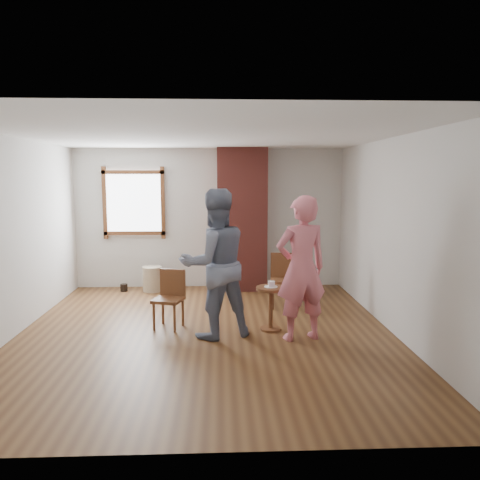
% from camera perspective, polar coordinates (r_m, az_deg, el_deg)
% --- Properties ---
extents(ground, '(5.50, 5.50, 0.00)m').
position_cam_1_polar(ground, '(6.40, -4.17, -11.26)').
color(ground, brown).
rests_on(ground, ground).
extents(room_shell, '(5.04, 5.52, 2.62)m').
position_cam_1_polar(room_shell, '(6.66, -4.66, 5.37)').
color(room_shell, silver).
rests_on(room_shell, ground).
extents(brick_chimney, '(0.90, 0.50, 2.60)m').
position_cam_1_polar(brick_chimney, '(8.59, 0.23, 2.50)').
color(brick_chimney, '#953D35').
rests_on(brick_chimney, ground).
extents(stoneware_crock, '(0.41, 0.41, 0.45)m').
position_cam_1_polar(stoneware_crock, '(8.74, -10.63, -4.67)').
color(stoneware_crock, tan).
rests_on(stoneware_crock, ground).
extents(dark_pot, '(0.16, 0.16, 0.13)m').
position_cam_1_polar(dark_pot, '(8.86, -13.96, -5.66)').
color(dark_pot, black).
rests_on(dark_pot, ground).
extents(dining_chair_left, '(0.46, 0.46, 0.80)m').
position_cam_1_polar(dining_chair_left, '(6.60, -8.52, -6.68)').
color(dining_chair_left, brown).
rests_on(dining_chair_left, ground).
extents(dining_chair_right, '(0.44, 0.44, 0.86)m').
position_cam_1_polar(dining_chair_right, '(7.58, 5.25, -4.50)').
color(dining_chair_right, brown).
rests_on(dining_chair_right, ground).
extents(side_table, '(0.40, 0.40, 0.60)m').
position_cam_1_polar(side_table, '(6.41, 3.76, -7.45)').
color(side_table, brown).
rests_on(side_table, ground).
extents(cake_plate, '(0.18, 0.18, 0.01)m').
position_cam_1_polar(cake_plate, '(6.36, 3.78, -5.70)').
color(cake_plate, white).
rests_on(cake_plate, side_table).
extents(cake_slice, '(0.08, 0.07, 0.06)m').
position_cam_1_polar(cake_slice, '(6.35, 3.87, -5.40)').
color(cake_slice, white).
rests_on(cake_slice, cake_plate).
extents(man, '(1.14, 1.02, 1.93)m').
position_cam_1_polar(man, '(6.04, -3.07, -2.91)').
color(man, '#161F3E').
rests_on(man, ground).
extents(person_pink, '(0.76, 0.60, 1.85)m').
position_cam_1_polar(person_pink, '(5.98, 7.48, -3.46)').
color(person_pink, '#E97483').
rests_on(person_pink, ground).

